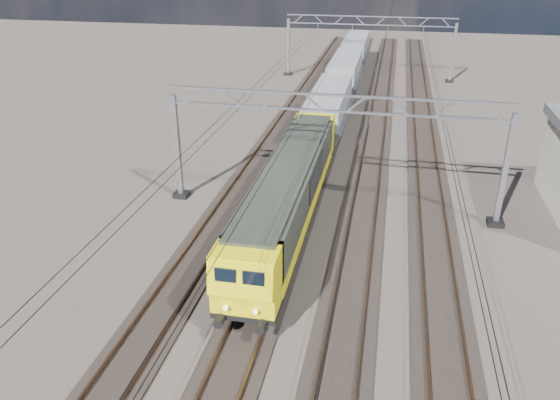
% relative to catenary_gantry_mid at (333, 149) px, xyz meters
% --- Properties ---
extents(ground, '(160.00, 160.00, 0.00)m').
position_rel_catenary_gantry_mid_xyz_m(ground, '(-0.00, -4.00, -3.91)').
color(ground, black).
rests_on(ground, ground).
extents(track_outer_west, '(2.60, 140.00, 0.30)m').
position_rel_catenary_gantry_mid_xyz_m(track_outer_west, '(-6.00, -4.00, -3.83)').
color(track_outer_west, black).
rests_on(track_outer_west, ground).
extents(track_loco, '(2.60, 140.00, 0.30)m').
position_rel_catenary_gantry_mid_xyz_m(track_loco, '(-2.00, -4.00, -3.83)').
color(track_loco, black).
rests_on(track_loco, ground).
extents(track_inner_east, '(2.60, 140.00, 0.30)m').
position_rel_catenary_gantry_mid_xyz_m(track_inner_east, '(2.00, -4.00, -3.83)').
color(track_inner_east, black).
rests_on(track_inner_east, ground).
extents(track_outer_east, '(2.60, 140.00, 0.30)m').
position_rel_catenary_gantry_mid_xyz_m(track_outer_east, '(6.00, -4.00, -3.83)').
color(track_outer_east, black).
rests_on(track_outer_east, ground).
extents(catenary_gantry_mid, '(19.90, 0.90, 7.11)m').
position_rel_catenary_gantry_mid_xyz_m(catenary_gantry_mid, '(0.00, 0.00, 0.00)').
color(catenary_gantry_mid, '#9599A3').
rests_on(catenary_gantry_mid, ground).
extents(catenary_gantry_far, '(19.90, 0.90, 7.11)m').
position_rel_catenary_gantry_mid_xyz_m(catenary_gantry_far, '(0.00, 36.00, 0.00)').
color(catenary_gantry_far, '#9599A3').
rests_on(catenary_gantry_far, ground).
extents(overhead_wires, '(12.03, 140.00, 0.53)m').
position_rel_catenary_gantry_mid_xyz_m(overhead_wires, '(-0.00, 4.00, 1.84)').
color(overhead_wires, black).
rests_on(overhead_wires, ground).
extents(locomotive, '(2.76, 21.10, 3.62)m').
position_rel_catenary_gantry_mid_xyz_m(locomotive, '(-2.00, -2.73, -1.58)').
color(locomotive, black).
rests_on(locomotive, ground).
extents(hopper_wagon_lead, '(3.38, 13.00, 3.25)m').
position_rel_catenary_gantry_mid_xyz_m(hopper_wagon_lead, '(-2.00, 14.96, -1.67)').
color(hopper_wagon_lead, black).
rests_on(hopper_wagon_lead, ground).
extents(hopper_wagon_mid, '(3.38, 13.00, 3.25)m').
position_rel_catenary_gantry_mid_xyz_m(hopper_wagon_mid, '(-2.00, 29.16, -1.67)').
color(hopper_wagon_mid, black).
rests_on(hopper_wagon_mid, ground).
extents(hopper_wagon_third, '(3.38, 13.00, 3.25)m').
position_rel_catenary_gantry_mid_xyz_m(hopper_wagon_third, '(-2.00, 43.36, -1.67)').
color(hopper_wagon_third, black).
rests_on(hopper_wagon_third, ground).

